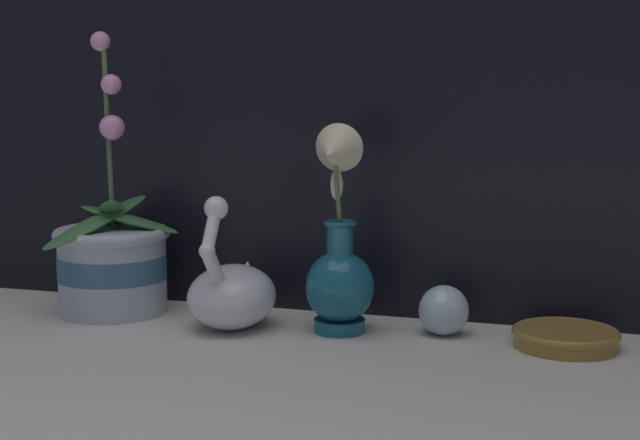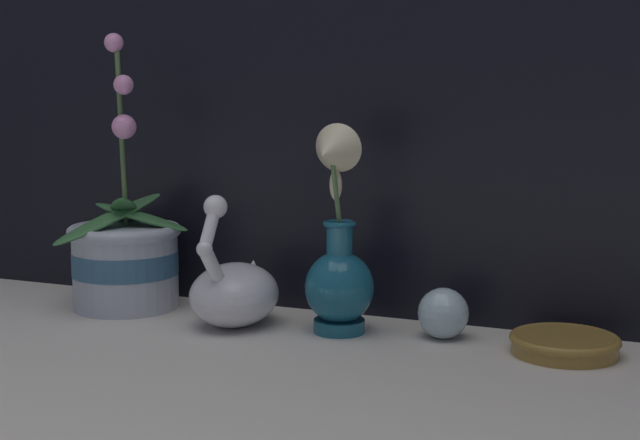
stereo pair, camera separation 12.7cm
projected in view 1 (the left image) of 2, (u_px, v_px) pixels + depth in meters
The scene contains 6 objects.
ground_plane at pixel (299, 352), 1.19m from camera, with size 2.80×2.80×0.00m, color beige.
orchid_potted_plant at pixel (112, 260), 1.40m from camera, with size 0.20×0.24×0.44m.
swan_figurine at pixel (233, 292), 1.31m from camera, with size 0.13×0.19×0.20m.
blue_vase at pixel (339, 261), 1.27m from camera, with size 0.10×0.12×0.30m.
glass_sphere at pixel (444, 310), 1.27m from camera, with size 0.07×0.07×0.07m.
amber_dish at pixel (566, 336), 1.21m from camera, with size 0.15×0.15×0.03m.
Camera 1 is at (0.36, -1.09, 0.34)m, focal length 50.00 mm.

